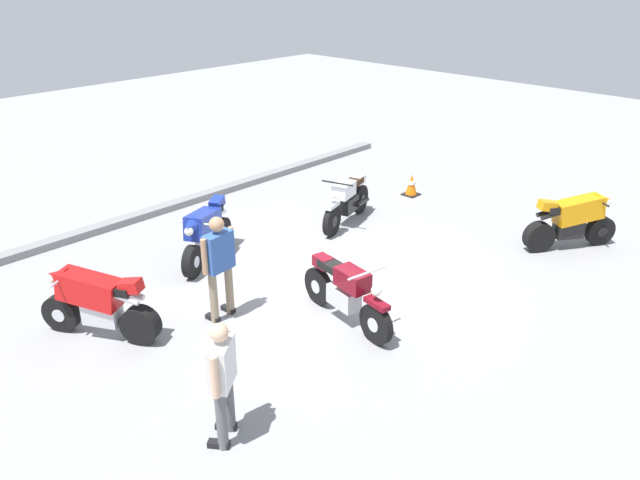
% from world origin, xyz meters
% --- Properties ---
extents(ground_plane, '(40.00, 40.00, 0.00)m').
position_xyz_m(ground_plane, '(0.00, 0.00, 0.00)').
color(ground_plane, gray).
extents(curb_edge, '(14.00, 0.30, 0.15)m').
position_xyz_m(curb_edge, '(0.00, 4.60, 0.07)').
color(curb_edge, gray).
rests_on(curb_edge, ground).
extents(motorcycle_orange_sportbike, '(1.73, 1.24, 1.14)m').
position_xyz_m(motorcycle_orange_sportbike, '(4.26, -2.89, 0.59)').
color(motorcycle_orange_sportbike, black).
rests_on(motorcycle_orange_sportbike, ground).
extents(motorcycle_silver_cruiser, '(2.04, 0.83, 1.09)m').
position_xyz_m(motorcycle_silver_cruiser, '(2.14, 1.13, 0.52)').
color(motorcycle_silver_cruiser, black).
rests_on(motorcycle_silver_cruiser, ground).
extents(motorcycle_maroon_cruiser, '(0.78, 2.08, 1.09)m').
position_xyz_m(motorcycle_maroon_cruiser, '(-0.88, -1.50, 0.52)').
color(motorcycle_maroon_cruiser, black).
rests_on(motorcycle_maroon_cruiser, ground).
extents(motorcycle_red_sportbike, '(1.12, 1.80, 1.14)m').
position_xyz_m(motorcycle_red_sportbike, '(-3.77, 0.91, 0.59)').
color(motorcycle_red_sportbike, black).
rests_on(motorcycle_red_sportbike, ground).
extents(motorcycle_blue_sportbike, '(1.78, 1.14, 1.14)m').
position_xyz_m(motorcycle_blue_sportbike, '(-1.07, 1.83, 0.59)').
color(motorcycle_blue_sportbike, black).
rests_on(motorcycle_blue_sportbike, ground).
extents(person_in_white_shirt, '(0.56, 0.50, 1.61)m').
position_xyz_m(person_in_white_shirt, '(-3.84, -2.23, 0.91)').
color(person_in_white_shirt, '#59595B').
rests_on(person_in_white_shirt, ground).
extents(person_in_blue_shirt, '(0.67, 0.35, 1.74)m').
position_xyz_m(person_in_blue_shirt, '(-2.15, 0.01, 1.00)').
color(person_in_blue_shirt, gray).
rests_on(person_in_blue_shirt, ground).
extents(traffic_cone, '(0.36, 0.36, 0.53)m').
position_xyz_m(traffic_cone, '(4.53, 1.16, 0.26)').
color(traffic_cone, black).
rests_on(traffic_cone, ground).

